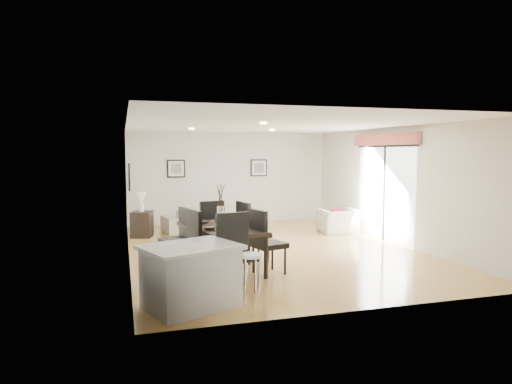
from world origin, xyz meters
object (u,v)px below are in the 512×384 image
object	(u,v)px
dining_chair_efar	(249,228)
dining_chair_foot	(210,225)
dining_chair_enear	(264,238)
coffee_table	(224,233)
side_table	(142,224)
kitchen_island	(191,276)
dining_chair_head	(235,247)
bar_stool	(251,261)
dining_chair_wnear	(187,241)
dining_chair_wfar	(180,234)
dining_table	(221,231)
sofa	(204,219)
armchair	(339,221)

from	to	relation	value
dining_chair_efar	dining_chair_foot	distance (m)	0.96
dining_chair_enear	coffee_table	xyz separation A→B (m)	(-0.03, 3.14, -0.46)
side_table	kitchen_island	xyz separation A→B (m)	(0.43, -5.55, 0.12)
dining_chair_head	bar_stool	bearing A→B (deg)	-92.28
dining_chair_wnear	bar_stool	size ratio (longest dim) A/B	1.69
dining_chair_wfar	coffee_table	distance (m)	2.54
dining_chair_enear	bar_stool	bearing A→B (deg)	140.33
dining_table	bar_stool	xyz separation A→B (m)	(0.05, -1.82, -0.12)
dining_table	dining_chair_wnear	distance (m)	0.80
dining_table	dining_chair_wfar	xyz separation A→B (m)	(-0.67, 0.50, -0.10)
dining_chair_wnear	side_table	bearing A→B (deg)	172.24
dining_table	side_table	bearing A→B (deg)	94.30
dining_chair_foot	dining_chair_efar	bearing A→B (deg)	119.06
dining_chair_wfar	side_table	world-z (taller)	dining_chair_wfar
dining_chair_wfar	dining_chair_foot	distance (m)	0.96
dining_table	coffee_table	distance (m)	2.77
dining_chair_wfar	bar_stool	world-z (taller)	dining_chair_wfar
sofa	kitchen_island	world-z (taller)	kitchen_island
dining_chair_efar	coffee_table	size ratio (longest dim) A/B	1.29
sofa	coffee_table	distance (m)	1.60
sofa	dining_table	world-z (taller)	dining_table
dining_chair_enear	dining_chair_efar	xyz separation A→B (m)	(-0.00, 0.96, 0.02)
dining_table	dining_chair_wfar	world-z (taller)	dining_chair_wfar
bar_stool	dining_chair_head	bearing A→B (deg)	95.73
dining_chair_wnear	bar_stool	xyz separation A→B (m)	(0.72, -1.38, -0.06)
dining_chair_wfar	coffee_table	xyz separation A→B (m)	(1.30, 2.14, -0.43)
dining_chair_enear	kitchen_island	size ratio (longest dim) A/B	0.76
side_table	kitchen_island	bearing A→B (deg)	-85.62
dining_chair_efar	side_table	world-z (taller)	dining_chair_efar
dining_chair_wfar	bar_stool	xyz separation A→B (m)	(0.72, -2.33, -0.02)
armchair	coffee_table	world-z (taller)	armchair
dining_chair_head	dining_table	bearing A→B (deg)	81.29
dining_chair_enear	dining_chair_head	size ratio (longest dim) A/B	0.97
dining_chair_head	dining_chair_enear	bearing A→B (deg)	36.42
armchair	dining_chair_head	bearing A→B (deg)	49.29
dining_chair_head	kitchen_island	distance (m)	1.05
kitchen_island	armchair	bearing A→B (deg)	24.61
dining_table	dining_chair_head	distance (m)	1.17
dining_chair_head	coffee_table	world-z (taller)	dining_chair_head
dining_chair_wfar	kitchen_island	bearing A→B (deg)	-20.28
dining_table	kitchen_island	xyz separation A→B (m)	(-0.80, -1.82, -0.28)
armchair	dining_chair_foot	bearing A→B (deg)	26.72
kitchen_island	sofa	bearing A→B (deg)	57.53
kitchen_island	dining_chair_wnear	bearing A→B (deg)	63.17
side_table	kitchen_island	world-z (taller)	kitchen_island
dining_chair_enear	dining_chair_foot	distance (m)	1.79
dining_chair_wnear	coffee_table	xyz separation A→B (m)	(1.30, 3.09, -0.47)
dining_chair_head	coffee_table	bearing A→B (deg)	72.34
dining_chair_foot	kitchen_island	world-z (taller)	dining_chair_foot
dining_chair_wfar	dining_chair_head	size ratio (longest dim) A/B	0.92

